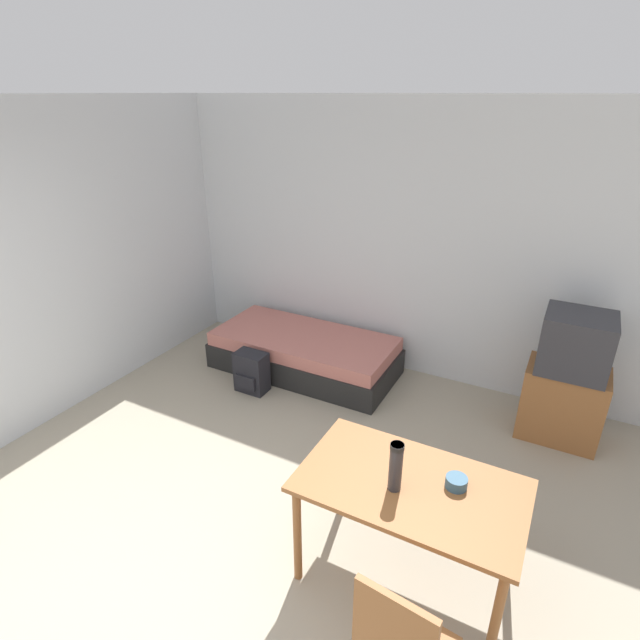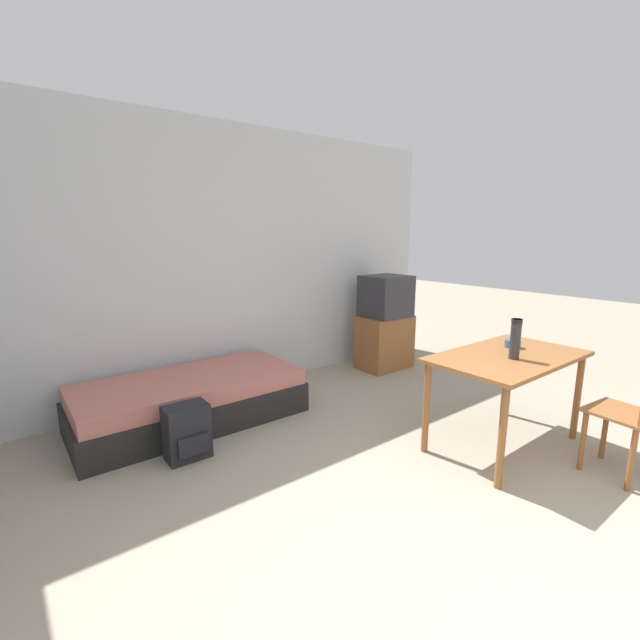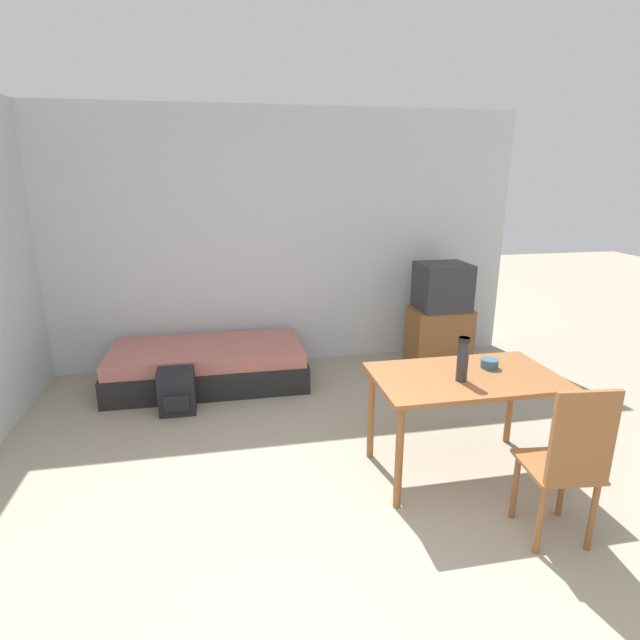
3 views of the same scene
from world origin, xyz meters
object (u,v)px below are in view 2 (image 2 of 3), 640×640
at_px(wooden_chair, 640,404).
at_px(mate_bowl, 513,344).
at_px(daybed, 191,400).
at_px(tv, 385,323).
at_px(backpack, 187,432).
at_px(thermos_flask, 515,337).
at_px(dining_table, 507,366).

height_order(wooden_chair, mate_bowl, wooden_chair).
height_order(daybed, wooden_chair, wooden_chair).
xyz_separation_m(tv, backpack, (-2.73, -0.64, -0.35)).
bearing_deg(thermos_flask, tv, 69.14).
xyz_separation_m(wooden_chair, mate_bowl, (-0.00, 0.88, 0.22)).
distance_m(daybed, tv, 2.50).
relative_size(tv, backpack, 2.76).
relative_size(dining_table, thermos_flask, 4.18).
bearing_deg(wooden_chair, dining_table, 105.95).
distance_m(daybed, wooden_chair, 3.37).
bearing_deg(backpack, daybed, 66.77).
bearing_deg(daybed, dining_table, -47.07).
distance_m(wooden_chair, backpack, 3.10).
bearing_deg(dining_table, thermos_flask, -132.96).
height_order(daybed, tv, tv).
bearing_deg(dining_table, backpack, 147.24).
bearing_deg(backpack, wooden_chair, -42.92).
distance_m(thermos_flask, backpack, 2.49).
xyz_separation_m(dining_table, backpack, (-2.03, 1.31, -0.44)).
bearing_deg(daybed, tv, 0.97).
relative_size(thermos_flask, backpack, 0.72).
xyz_separation_m(dining_table, mate_bowl, (0.22, 0.09, 0.12)).
relative_size(dining_table, wooden_chair, 1.25).
height_order(dining_table, backpack, dining_table).
height_order(dining_table, thermos_flask, thermos_flask).
height_order(daybed, backpack, backpack).
relative_size(tv, mate_bowl, 9.49).
xyz_separation_m(dining_table, thermos_flask, (-0.07, -0.08, 0.25)).
distance_m(daybed, thermos_flask, 2.70).
bearing_deg(daybed, backpack, -113.23).
bearing_deg(wooden_chair, backpack, 137.08).
bearing_deg(tv, daybed, -179.03).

